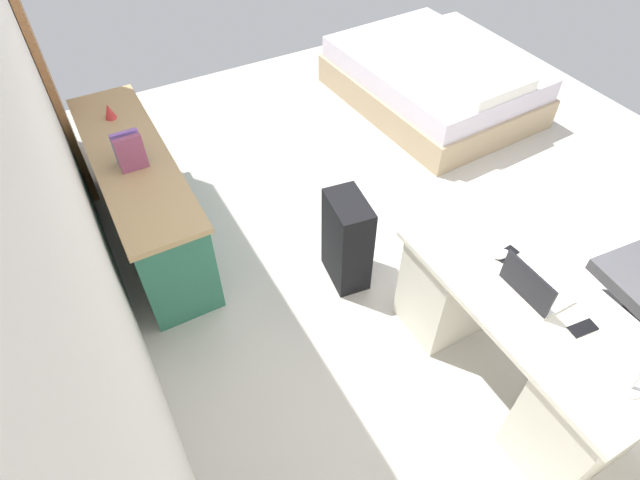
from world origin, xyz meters
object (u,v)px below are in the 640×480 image
(figurine_small, at_px, (109,111))
(cell_phone_by_mouse, at_px, (506,254))
(credenza, at_px, (143,197))
(cell_phone_near_laptop, at_px, (583,328))
(desk, at_px, (516,338))
(laptop, at_px, (533,287))
(suitcase_black, at_px, (347,241))
(computer_mouse, at_px, (501,254))
(bed, at_px, (433,81))

(figurine_small, bearing_deg, cell_phone_by_mouse, -146.61)
(credenza, relative_size, cell_phone_near_laptop, 13.24)
(desk, height_order, laptop, laptop)
(laptop, xyz_separation_m, cell_phone_by_mouse, (0.25, -0.08, -0.04))
(credenza, relative_size, cell_phone_by_mouse, 13.24)
(desk, distance_m, credenza, 2.59)
(desk, bearing_deg, cell_phone_near_laptop, -165.37)
(suitcase_black, xyz_separation_m, laptop, (-1.07, -0.41, 0.44))
(computer_mouse, relative_size, cell_phone_by_mouse, 0.74)
(credenza, xyz_separation_m, computer_mouse, (-1.84, -1.50, 0.38))
(cell_phone_by_mouse, bearing_deg, figurine_small, 27.88)
(desk, height_order, figurine_small, figurine_small)
(credenza, bearing_deg, figurine_small, 0.18)
(bed, height_order, laptop, laptop)
(cell_phone_near_laptop, bearing_deg, figurine_small, 34.59)
(bed, relative_size, cell_phone_by_mouse, 14.49)
(credenza, height_order, bed, credenza)
(bed, xyz_separation_m, cell_phone_near_laptop, (-2.86, 1.40, 0.49))
(suitcase_black, xyz_separation_m, cell_phone_near_laptop, (-1.34, -0.47, 0.40))
(bed, distance_m, cell_phone_near_laptop, 3.22)
(cell_phone_by_mouse, bearing_deg, cell_phone_near_laptop, 172.80)
(desk, bearing_deg, computer_mouse, -8.20)
(laptop, distance_m, cell_phone_near_laptop, 0.29)
(desk, xyz_separation_m, credenza, (2.14, 1.46, -0.01))
(computer_mouse, distance_m, figurine_small, 2.78)
(cell_phone_by_mouse, height_order, figurine_small, figurine_small)
(suitcase_black, bearing_deg, bed, -43.12)
(bed, xyz_separation_m, cell_phone_by_mouse, (-2.33, 1.39, 0.49))
(computer_mouse, bearing_deg, laptop, 170.98)
(suitcase_black, relative_size, laptop, 2.18)
(desk, xyz_separation_m, cell_phone_by_mouse, (0.29, -0.08, 0.35))
(figurine_small, bearing_deg, credenza, -179.82)
(bed, relative_size, computer_mouse, 19.70)
(desk, distance_m, suitcase_black, 1.18)
(suitcase_black, bearing_deg, cell_phone_near_laptop, -152.63)
(credenza, height_order, computer_mouse, computer_mouse)
(cell_phone_near_laptop, distance_m, figurine_small, 3.25)
(computer_mouse, height_order, cell_phone_near_laptop, computer_mouse)
(figurine_small, bearing_deg, laptop, -150.55)
(credenza, xyz_separation_m, bed, (0.48, -2.92, -0.12))
(desk, xyz_separation_m, suitcase_black, (1.11, 0.41, -0.04))
(desk, height_order, cell_phone_near_laptop, cell_phone_near_laptop)
(bed, bearing_deg, cell_phone_by_mouse, 149.21)
(bed, height_order, suitcase_black, suitcase_black)
(credenza, relative_size, figurine_small, 16.36)
(bed, bearing_deg, figurine_small, 89.75)
(computer_mouse, bearing_deg, bed, -31.30)
(suitcase_black, height_order, computer_mouse, computer_mouse)
(credenza, bearing_deg, desk, -145.62)
(computer_mouse, bearing_deg, credenza, 39.48)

